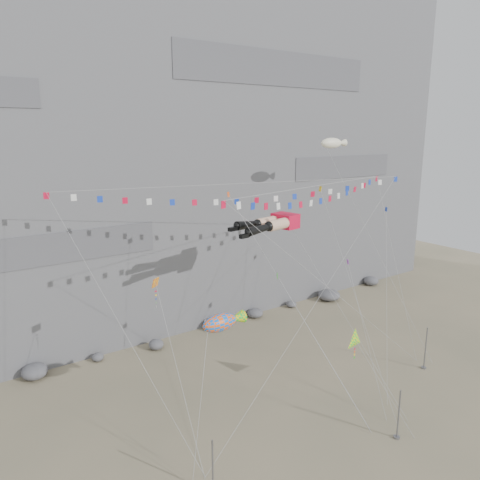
{
  "coord_description": "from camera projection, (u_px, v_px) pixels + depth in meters",
  "views": [
    {
      "loc": [
        -27.14,
        -26.93,
        22.78
      ],
      "look_at": [
        -1.94,
        9.0,
        12.56
      ],
      "focal_mm": 35.0,
      "sensor_mm": 36.0,
      "label": 1
    }
  ],
  "objects": [
    {
      "name": "small_kite_a",
      "position": [
        232.0,
        201.0,
        40.92
      ],
      "size": [
        4.51,
        14.51,
        22.56
      ],
      "color": "#F75114",
      "rests_on": "ground"
    },
    {
      "name": "flag_banner_upper",
      "position": [
        247.0,
        183.0,
        44.03
      ],
      "size": [
        34.3,
        16.23,
        24.95
      ],
      "color": "red",
      "rests_on": "ground"
    },
    {
      "name": "fish_windsock",
      "position": [
        220.0,
        323.0,
        34.09
      ],
      "size": [
        6.4,
        4.03,
        10.63
      ],
      "color": "#FF570D",
      "rests_on": "ground"
    },
    {
      "name": "blimp_windsock",
      "position": [
        332.0,
        144.0,
        51.18
      ],
      "size": [
        4.36,
        13.74,
        25.2
      ],
      "color": "#FCF5CF",
      "rests_on": "ground"
    },
    {
      "name": "anchor_pole_right",
      "position": [
        426.0,
        348.0,
        45.56
      ],
      "size": [
        0.12,
        0.12,
        4.33
      ],
      "primitive_type": "cylinder",
      "color": "slate",
      "rests_on": "ground"
    },
    {
      "name": "small_kite_b",
      "position": [
        348.0,
        265.0,
        45.8
      ],
      "size": [
        5.9,
        10.24,
        14.98
      ],
      "color": "purple",
      "rests_on": "ground"
    },
    {
      "name": "legs_kite",
      "position": [
        271.0,
        224.0,
        43.99
      ],
      "size": [
        8.05,
        16.0,
        20.42
      ],
      "rotation": [
        0.0,
        0.0,
        0.18
      ],
      "color": "red",
      "rests_on": "ground"
    },
    {
      "name": "talus_boulders",
      "position": [
        215.0,
        324.0,
        55.23
      ],
      "size": [
        60.0,
        3.0,
        1.2
      ],
      "primitive_type": null,
      "color": "#5D5D62",
      "rests_on": "ground"
    },
    {
      "name": "harlequin_kite",
      "position": [
        156.0,
        284.0,
        35.51
      ],
      "size": [
        2.08,
        10.38,
        14.98
      ],
      "color": "red",
      "rests_on": "ground"
    },
    {
      "name": "ground",
      "position": [
        315.0,
        392.0,
        41.82
      ],
      "size": [
        120.0,
        120.0,
        0.0
      ],
      "primitive_type": "plane",
      "color": "gray",
      "rests_on": "ground"
    },
    {
      "name": "small_kite_e",
      "position": [
        386.0,
        214.0,
        48.79
      ],
      "size": [
        10.26,
        9.52,
        19.78
      ],
      "color": "#1435B4",
      "rests_on": "ground"
    },
    {
      "name": "flag_banner_lower",
      "position": [
        317.0,
        186.0,
        41.78
      ],
      "size": [
        23.73,
        8.05,
        21.21
      ],
      "color": "red",
      "rests_on": "ground"
    },
    {
      "name": "cliff",
      "position": [
        152.0,
        114.0,
        61.66
      ],
      "size": [
        80.0,
        28.0,
        50.0
      ],
      "primitive_type": "cube",
      "color": "slate",
      "rests_on": "ground"
    },
    {
      "name": "small_kite_c",
      "position": [
        279.0,
        279.0,
        39.13
      ],
      "size": [
        3.35,
        8.89,
        13.99
      ],
      "color": "green",
      "rests_on": "ground"
    },
    {
      "name": "small_kite_d",
      "position": [
        321.0,
        192.0,
        49.45
      ],
      "size": [
        7.0,
        16.62,
        24.0
      ],
      "color": "yellow",
      "rests_on": "ground"
    },
    {
      "name": "anchor_pole_left",
      "position": [
        213.0,
        467.0,
        29.74
      ],
      "size": [
        0.12,
        0.12,
        3.89
      ],
      "primitive_type": "cylinder",
      "color": "slate",
      "rests_on": "ground"
    },
    {
      "name": "delta_kite",
      "position": [
        356.0,
        341.0,
        39.41
      ],
      "size": [
        2.16,
        6.85,
        8.49
      ],
      "color": "yellow",
      "rests_on": "ground"
    },
    {
      "name": "anchor_pole_center",
      "position": [
        399.0,
        414.0,
        35.14
      ],
      "size": [
        0.12,
        0.12,
        4.04
      ],
      "primitive_type": "cylinder",
      "color": "slate",
      "rests_on": "ground"
    }
  ]
}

